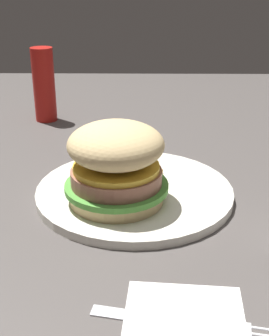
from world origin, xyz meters
The scene contains 7 objects.
ground_plane centered at (0.00, 0.00, 0.00)m, with size 1.60×1.60×0.00m, color #47423F.
plate centered at (-0.02, 0.01, 0.01)m, with size 0.27×0.27×0.01m, color silver.
sandwich centered at (0.02, -0.01, 0.06)m, with size 0.13×0.13×0.11m.
fries_pile centered at (-0.08, 0.01, 0.02)m, with size 0.12×0.09×0.01m.
napkin centered at (0.23, 0.06, 0.00)m, with size 0.11×0.11×0.00m, color white.
fork centered at (0.23, 0.06, 0.00)m, with size 0.05×0.17×0.00m.
ketchup_bottle centered at (-0.36, -0.18, 0.07)m, with size 0.04×0.04×0.15m, color #B21914.
Camera 1 is at (0.55, 0.02, 0.29)m, focal length 48.66 mm.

